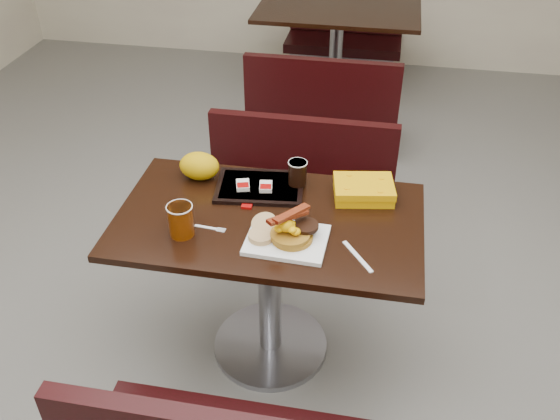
% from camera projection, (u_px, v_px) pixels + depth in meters
% --- Properties ---
extents(floor, '(6.00, 7.00, 0.01)m').
position_uv_depth(floor, '(271.00, 347.00, 2.82)').
color(floor, slate).
rests_on(floor, ground).
extents(table_near, '(1.20, 0.70, 0.75)m').
position_uv_depth(table_near, '(270.00, 288.00, 2.60)').
color(table_near, black).
rests_on(table_near, floor).
extents(bench_near_n, '(1.00, 0.46, 0.72)m').
position_uv_depth(bench_near_n, '(296.00, 199.00, 3.17)').
color(bench_near_n, black).
rests_on(bench_near_n, floor).
extents(table_far, '(1.20, 0.70, 0.75)m').
position_uv_depth(table_far, '(335.00, 58.00, 4.67)').
color(table_far, black).
rests_on(table_far, floor).
extents(bench_far_s, '(1.00, 0.46, 0.72)m').
position_uv_depth(bench_far_s, '(324.00, 99.00, 4.12)').
color(bench_far_s, black).
rests_on(bench_far_s, floor).
extents(bench_far_n, '(1.00, 0.46, 0.72)m').
position_uv_depth(bench_far_n, '(344.00, 29.00, 5.24)').
color(bench_far_n, black).
rests_on(bench_far_n, floor).
extents(platter, '(0.31, 0.24, 0.02)m').
position_uv_depth(platter, '(287.00, 240.00, 2.25)').
color(platter, white).
rests_on(platter, table_near).
extents(pancake_stack, '(0.18, 0.18, 0.03)m').
position_uv_depth(pancake_stack, '(292.00, 235.00, 2.24)').
color(pancake_stack, '#9D6F1A').
rests_on(pancake_stack, platter).
extents(sausage_patty, '(0.11, 0.11, 0.01)m').
position_uv_depth(sausage_patty, '(306.00, 226.00, 2.25)').
color(sausage_patty, black).
rests_on(sausage_patty, pancake_stack).
extents(scrambled_eggs, '(0.11, 0.10, 0.05)m').
position_uv_depth(scrambled_eggs, '(286.00, 226.00, 2.21)').
color(scrambled_eggs, orange).
rests_on(scrambled_eggs, pancake_stack).
extents(bacon_strips, '(0.18, 0.18, 0.01)m').
position_uv_depth(bacon_strips, '(288.00, 216.00, 2.21)').
color(bacon_strips, '#400A04').
rests_on(bacon_strips, scrambled_eggs).
extents(muffin_bottom, '(0.11, 0.11, 0.02)m').
position_uv_depth(muffin_bottom, '(261.00, 236.00, 2.24)').
color(muffin_bottom, tan).
rests_on(muffin_bottom, platter).
extents(muffin_top, '(0.12, 0.12, 0.06)m').
position_uv_depth(muffin_top, '(265.00, 224.00, 2.28)').
color(muffin_top, tan).
rests_on(muffin_top, platter).
extents(coffee_cup_near, '(0.11, 0.11, 0.13)m').
position_uv_depth(coffee_cup_near, '(181.00, 220.00, 2.26)').
color(coffee_cup_near, '#933805').
rests_on(coffee_cup_near, table_near).
extents(fork, '(0.13, 0.03, 0.00)m').
position_uv_depth(fork, '(206.00, 227.00, 2.33)').
color(fork, white).
rests_on(fork, table_near).
extents(knife, '(0.12, 0.16, 0.00)m').
position_uv_depth(knife, '(358.00, 256.00, 2.19)').
color(knife, white).
rests_on(knife, table_near).
extents(condiment_ketchup, '(0.04, 0.03, 0.01)m').
position_uv_depth(condiment_ketchup, '(247.00, 206.00, 2.44)').
color(condiment_ketchup, '#8C0504').
rests_on(condiment_ketchup, table_near).
extents(tray, '(0.39, 0.30, 0.02)m').
position_uv_depth(tray, '(260.00, 187.00, 2.54)').
color(tray, black).
rests_on(tray, table_near).
extents(hashbrown_sleeve_left, '(0.07, 0.08, 0.02)m').
position_uv_depth(hashbrown_sleeve_left, '(243.00, 185.00, 2.52)').
color(hashbrown_sleeve_left, silver).
rests_on(hashbrown_sleeve_left, tray).
extents(hashbrown_sleeve_right, '(0.06, 0.08, 0.02)m').
position_uv_depth(hashbrown_sleeve_right, '(266.00, 187.00, 2.51)').
color(hashbrown_sleeve_right, silver).
rests_on(hashbrown_sleeve_right, tray).
extents(coffee_cup_far, '(0.09, 0.09, 0.10)m').
position_uv_depth(coffee_cup_far, '(298.00, 173.00, 2.52)').
color(coffee_cup_far, black).
rests_on(coffee_cup_far, tray).
extents(clamshell, '(0.27, 0.22, 0.07)m').
position_uv_depth(clamshell, '(364.00, 190.00, 2.48)').
color(clamshell, '#E19C03').
rests_on(clamshell, table_near).
extents(paper_bag, '(0.21, 0.18, 0.12)m').
position_uv_depth(paper_bag, '(199.00, 166.00, 2.58)').
color(paper_bag, '#CA8406').
rests_on(paper_bag, table_near).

